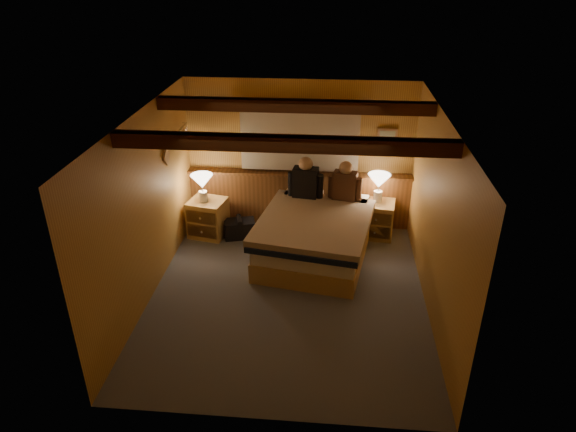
# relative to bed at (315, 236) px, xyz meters

# --- Properties ---
(floor) EXTENTS (4.20, 4.20, 0.00)m
(floor) POSITION_rel_bed_xyz_m (-0.31, -1.00, -0.35)
(floor) COLOR #525662
(floor) RESTS_ON ground
(ceiling) EXTENTS (4.20, 4.20, 0.00)m
(ceiling) POSITION_rel_bed_xyz_m (-0.31, -1.00, 2.05)
(ceiling) COLOR #C48549
(ceiling) RESTS_ON wall_back
(wall_back) EXTENTS (3.60, 0.00, 3.60)m
(wall_back) POSITION_rel_bed_xyz_m (-0.31, 1.10, 0.85)
(wall_back) COLOR gold
(wall_back) RESTS_ON floor
(wall_left) EXTENTS (0.00, 4.20, 4.20)m
(wall_left) POSITION_rel_bed_xyz_m (-2.11, -1.00, 0.85)
(wall_left) COLOR gold
(wall_left) RESTS_ON floor
(wall_right) EXTENTS (0.00, 4.20, 4.20)m
(wall_right) POSITION_rel_bed_xyz_m (1.49, -1.00, 0.85)
(wall_right) COLOR gold
(wall_right) RESTS_ON floor
(wall_front) EXTENTS (3.60, 0.00, 3.60)m
(wall_front) POSITION_rel_bed_xyz_m (-0.31, -3.10, 0.85)
(wall_front) COLOR gold
(wall_front) RESTS_ON floor
(wainscot) EXTENTS (3.60, 0.23, 0.94)m
(wainscot) POSITION_rel_bed_xyz_m (-0.31, 1.04, 0.13)
(wainscot) COLOR brown
(wainscot) RESTS_ON wall_back
(curtain_window) EXTENTS (2.18, 0.09, 1.11)m
(curtain_window) POSITION_rel_bed_xyz_m (-0.31, 1.03, 1.17)
(curtain_window) COLOR #482412
(curtain_window) RESTS_ON wall_back
(ceiling_beams) EXTENTS (3.60, 1.65, 0.16)m
(ceiling_beams) POSITION_rel_bed_xyz_m (-0.31, -0.85, 1.96)
(ceiling_beams) COLOR #482412
(ceiling_beams) RESTS_ON ceiling
(coat_rail) EXTENTS (0.05, 0.55, 0.24)m
(coat_rail) POSITION_rel_bed_xyz_m (-2.03, 0.58, 1.32)
(coat_rail) COLOR silver
(coat_rail) RESTS_ON wall_left
(framed_print) EXTENTS (0.30, 0.04, 0.25)m
(framed_print) POSITION_rel_bed_xyz_m (1.04, 1.08, 1.20)
(framed_print) COLOR tan
(framed_print) RESTS_ON wall_back
(bed) EXTENTS (1.83, 2.21, 0.68)m
(bed) POSITION_rel_bed_xyz_m (0.00, 0.00, 0.00)
(bed) COLOR tan
(bed) RESTS_ON floor
(nightstand_left) EXTENTS (0.64, 0.60, 0.60)m
(nightstand_left) POSITION_rel_bed_xyz_m (-1.74, 0.52, -0.05)
(nightstand_left) COLOR tan
(nightstand_left) RESTS_ON floor
(nightstand_right) EXTENTS (0.59, 0.54, 0.58)m
(nightstand_right) POSITION_rel_bed_xyz_m (0.95, 0.74, -0.06)
(nightstand_right) COLOR tan
(nightstand_right) RESTS_ON floor
(lamp_left) EXTENTS (0.34, 0.34, 0.45)m
(lamp_left) POSITION_rel_bed_xyz_m (-1.78, 0.49, 0.57)
(lamp_left) COLOR silver
(lamp_left) RESTS_ON nightstand_left
(lamp_right) EXTENTS (0.35, 0.35, 0.46)m
(lamp_right) POSITION_rel_bed_xyz_m (0.94, 0.79, 0.55)
(lamp_right) COLOR silver
(lamp_right) RESTS_ON nightstand_right
(person_left) EXTENTS (0.55, 0.27, 0.68)m
(person_left) POSITION_rel_bed_xyz_m (-0.19, 0.67, 0.59)
(person_left) COLOR black
(person_left) RESTS_ON bed
(person_right) EXTENTS (0.52, 0.27, 0.64)m
(person_right) POSITION_rel_bed_xyz_m (0.41, 0.64, 0.57)
(person_right) COLOR #482C1D
(person_right) RESTS_ON bed
(duffel_bag) EXTENTS (0.53, 0.39, 0.34)m
(duffel_bag) POSITION_rel_bed_xyz_m (-1.23, 0.49, -0.20)
(duffel_bag) COLOR black
(duffel_bag) RESTS_ON floor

